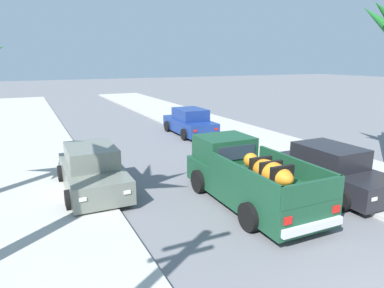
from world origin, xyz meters
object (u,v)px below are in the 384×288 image
at_px(car_right_near, 330,170).
at_px(car_left_mid, 190,122).
at_px(pickup_truck, 248,177).
at_px(car_left_near, 92,171).

height_order(car_right_near, car_left_mid, same).
xyz_separation_m(pickup_truck, car_left_mid, (2.75, 9.78, -0.10)).
relative_size(pickup_truck, car_left_near, 1.22).
relative_size(car_left_near, car_left_mid, 1.00).
height_order(car_left_near, car_left_mid, same).
bearing_deg(car_right_near, pickup_truck, 172.35).
bearing_deg(car_left_near, car_right_near, -25.92).
relative_size(car_left_near, car_right_near, 1.00).
bearing_deg(car_left_near, car_left_mid, 44.52).
relative_size(pickup_truck, car_right_near, 1.23).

